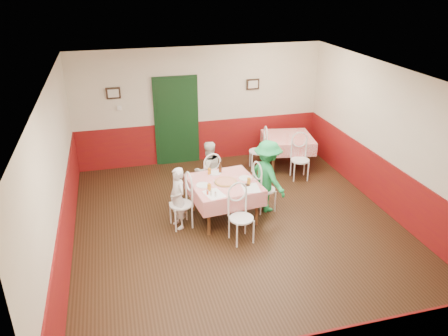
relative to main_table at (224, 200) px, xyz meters
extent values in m
plane|color=black|center=(0.18, -0.59, -0.38)|extent=(7.00, 7.00, 0.00)
plane|color=white|center=(0.18, -0.59, 2.42)|extent=(7.00, 7.00, 0.00)
cube|color=beige|center=(0.18, 2.91, 1.02)|extent=(6.00, 0.10, 2.80)
cube|color=beige|center=(0.18, -4.09, 1.02)|extent=(6.00, 0.10, 2.80)
cube|color=beige|center=(-2.82, -0.59, 1.02)|extent=(0.10, 7.00, 2.80)
cube|color=beige|center=(3.18, -0.59, 1.02)|extent=(0.10, 7.00, 2.80)
cube|color=maroon|center=(0.18, 2.90, 0.12)|extent=(6.00, 0.03, 1.00)
cube|color=maroon|center=(-2.80, -0.59, 0.12)|extent=(0.03, 7.00, 1.00)
cube|color=maroon|center=(3.17, -0.59, 0.12)|extent=(0.03, 7.00, 1.00)
cube|color=black|center=(-0.42, 2.86, 0.68)|extent=(0.96, 0.06, 2.10)
cube|color=black|center=(-1.82, 2.86, 1.48)|extent=(0.32, 0.03, 0.26)
cube|color=black|center=(1.48, 2.86, 1.48)|extent=(0.32, 0.03, 0.26)
cube|color=white|center=(-1.72, 2.86, 1.12)|extent=(0.10, 0.03, 0.10)
cube|color=red|center=(0.00, 0.00, 0.00)|extent=(1.34, 1.34, 0.77)
cube|color=red|center=(2.11, 1.99, 0.00)|extent=(1.29, 1.29, 0.77)
cylinder|color=#B74723|center=(0.03, -0.02, 0.40)|extent=(0.46, 0.46, 0.03)
cylinder|color=white|center=(-0.41, -0.04, 0.39)|extent=(0.27, 0.27, 0.01)
cylinder|color=white|center=(0.43, 0.05, 0.39)|extent=(0.27, 0.27, 0.01)
cylinder|color=white|center=(-0.07, 0.42, 0.39)|extent=(0.27, 0.27, 0.01)
cylinder|color=#BF7219|center=(-0.34, -0.27, 0.45)|extent=(0.08, 0.08, 0.13)
cylinder|color=#BF7219|center=(0.42, -0.20, 0.45)|extent=(0.07, 0.07, 0.12)
cylinder|color=#BF7219|center=(-0.19, 0.41, 0.45)|extent=(0.07, 0.07, 0.12)
cylinder|color=#381C0A|center=(0.03, 0.42, 0.49)|extent=(0.06, 0.06, 0.21)
cylinder|color=silver|center=(-0.36, -0.45, 0.43)|extent=(0.04, 0.04, 0.09)
cylinder|color=silver|center=(-0.29, -0.51, 0.43)|extent=(0.04, 0.04, 0.09)
cylinder|color=#B23319|center=(-0.41, -0.40, 0.43)|extent=(0.04, 0.04, 0.09)
cube|color=white|center=(-0.29, -0.41, 0.39)|extent=(0.39, 0.46, 0.00)
cube|color=white|center=(0.41, -0.36, 0.39)|extent=(0.34, 0.43, 0.00)
cube|color=black|center=(0.36, -0.24, 0.40)|extent=(0.12, 0.10, 0.02)
imported|color=gray|center=(-0.89, -0.10, 0.22)|extent=(0.39, 0.49, 1.18)
imported|color=gray|center=(-0.10, 0.89, 0.25)|extent=(0.69, 0.59, 1.24)
imported|color=gray|center=(0.89, 0.10, 0.35)|extent=(0.82, 1.06, 1.45)
camera|label=1|loc=(-1.87, -7.07, 4.00)|focal=35.00mm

